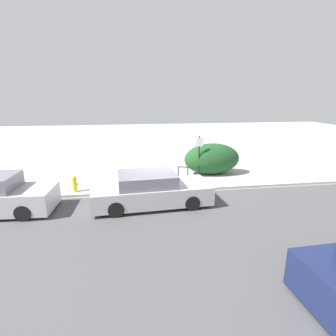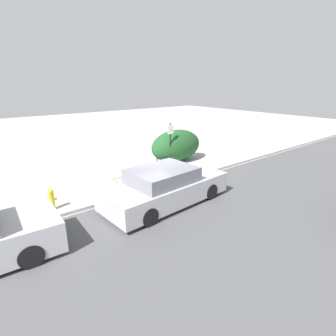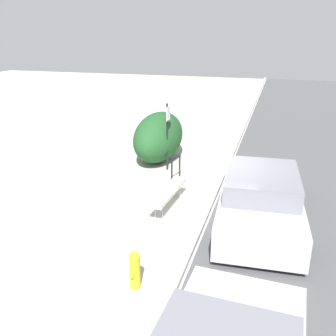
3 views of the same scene
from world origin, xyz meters
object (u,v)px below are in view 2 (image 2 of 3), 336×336
(parked_car_near, at_px, (165,187))
(sign_post, at_px, (170,141))
(fire_hydrant, at_px, (51,199))
(bench, at_px, (132,174))
(bike_rack, at_px, (162,163))

(parked_car_near, bearing_deg, sign_post, 45.23)
(fire_hydrant, bearing_deg, sign_post, 11.20)
(bench, height_order, bike_rack, bike_rack)
(sign_post, xyz_separation_m, parked_car_near, (-2.88, -3.28, -0.75))
(bike_rack, distance_m, sign_post, 1.44)
(bike_rack, relative_size, sign_post, 0.36)
(bike_rack, xyz_separation_m, sign_post, (0.98, 0.57, 0.88))
(fire_hydrant, relative_size, parked_car_near, 0.16)
(bench, xyz_separation_m, fire_hydrant, (-3.43, -0.37, -0.05))
(bench, xyz_separation_m, sign_post, (2.83, 0.87, 0.92))
(sign_post, distance_m, parked_car_near, 4.43)
(bike_rack, relative_size, parked_car_near, 0.17)
(bench, relative_size, sign_post, 0.88)
(sign_post, bearing_deg, bike_rack, -149.93)
(bench, bearing_deg, parked_car_near, -87.46)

